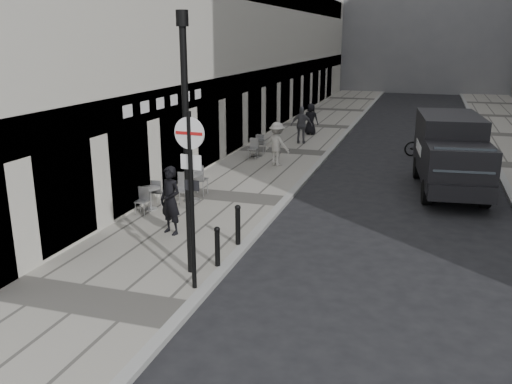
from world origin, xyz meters
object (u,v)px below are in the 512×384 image
Objects in this scene: lamppost at (186,135)px; panel_van at (451,150)px; sign_post at (191,178)px; walking_man at (170,200)px; cyclist at (426,138)px.

panel_van is (5.58, 9.15, -1.76)m from lamppost.
panel_van is (5.18, 9.87, -1.03)m from sign_post.
cyclist reaches higher than walking_man.
cyclist is at bearing 92.06° from panel_van.
lamppost reaches higher than panel_van.
walking_man is 14.21m from cyclist.
sign_post is 0.66× the size of lamppost.
sign_post is at bearing -60.99° from lamppost.
lamppost is 0.99× the size of panel_van.
walking_man is 0.86× the size of cyclist.
sign_post is 11.20m from panel_van.
lamppost reaches higher than sign_post.
lamppost reaches higher than walking_man.
lamppost is (1.48, -2.08, 2.16)m from walking_man.
panel_van is (7.07, 7.07, 0.40)m from walking_man.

